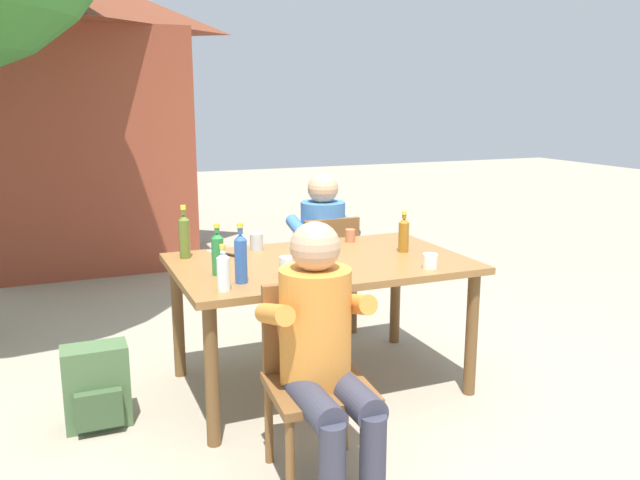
# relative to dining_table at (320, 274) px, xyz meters

# --- Properties ---
(ground_plane) EXTENTS (24.00, 24.00, 0.00)m
(ground_plane) POSITION_rel_dining_table_xyz_m (0.00, 0.00, -0.69)
(ground_plane) COLOR gray
(dining_table) EXTENTS (1.68, 1.06, 0.77)m
(dining_table) POSITION_rel_dining_table_xyz_m (0.00, 0.00, 0.00)
(dining_table) COLOR olive
(dining_table) RESTS_ON ground_plane
(chair_far_right) EXTENTS (0.45, 0.45, 0.87)m
(chair_far_right) POSITION_rel_dining_table_xyz_m (0.38, 0.83, -0.20)
(chair_far_right) COLOR brown
(chair_far_right) RESTS_ON ground_plane
(chair_near_left) EXTENTS (0.47, 0.47, 0.87)m
(chair_near_left) POSITION_rel_dining_table_xyz_m (-0.37, -0.83, -0.20)
(chair_near_left) COLOR brown
(chair_near_left) RESTS_ON ground_plane
(person_in_white_shirt) EXTENTS (0.47, 0.61, 1.18)m
(person_in_white_shirt) POSITION_rel_dining_table_xyz_m (0.38, 0.94, -0.03)
(person_in_white_shirt) COLOR #3D70B2
(person_in_white_shirt) RESTS_ON ground_plane
(person_in_plaid_shirt) EXTENTS (0.47, 0.61, 1.18)m
(person_in_plaid_shirt) POSITION_rel_dining_table_xyz_m (-0.38, -0.94, -0.03)
(person_in_plaid_shirt) COLOR orange
(person_in_plaid_shirt) RESTS_ON ground_plane
(bottle_clear) EXTENTS (0.06, 0.06, 0.23)m
(bottle_clear) POSITION_rel_dining_table_xyz_m (-0.67, -0.39, 0.18)
(bottle_clear) COLOR white
(bottle_clear) RESTS_ON dining_table
(bottle_green) EXTENTS (0.06, 0.06, 0.28)m
(bottle_green) POSITION_rel_dining_table_xyz_m (-0.62, -0.09, 0.20)
(bottle_green) COLOR #287A38
(bottle_green) RESTS_ON dining_table
(bottle_amber) EXTENTS (0.06, 0.06, 0.25)m
(bottle_amber) POSITION_rel_dining_table_xyz_m (0.55, 0.00, 0.19)
(bottle_amber) COLOR #996019
(bottle_amber) RESTS_ON dining_table
(bottle_blue) EXTENTS (0.06, 0.06, 0.31)m
(bottle_blue) POSITION_rel_dining_table_xyz_m (-0.55, -0.29, 0.22)
(bottle_blue) COLOR #2D56A3
(bottle_blue) RESTS_ON dining_table
(bottle_olive) EXTENTS (0.06, 0.06, 0.31)m
(bottle_olive) POSITION_rel_dining_table_xyz_m (-0.71, 0.35, 0.22)
(bottle_olive) COLOR #566623
(bottle_olive) RESTS_ON dining_table
(cup_white) EXTENTS (0.08, 0.08, 0.08)m
(cup_white) POSITION_rel_dining_table_xyz_m (0.49, -0.40, 0.13)
(cup_white) COLOR white
(cup_white) RESTS_ON dining_table
(cup_steel) EXTENTS (0.08, 0.08, 0.10)m
(cup_steel) POSITION_rel_dining_table_xyz_m (-0.26, 0.40, 0.14)
(cup_steel) COLOR #B2B7BC
(cup_steel) RESTS_ON dining_table
(cup_terracotta) EXTENTS (0.07, 0.07, 0.08)m
(cup_terracotta) POSITION_rel_dining_table_xyz_m (0.37, 0.39, 0.13)
(cup_terracotta) COLOR #BC6B47
(cup_terracotta) RESTS_ON dining_table
(cup_glass) EXTENTS (0.08, 0.08, 0.10)m
(cup_glass) POSITION_rel_dining_table_xyz_m (-0.29, -0.24, 0.14)
(cup_glass) COLOR silver
(cup_glass) RESTS_ON dining_table
(table_knife) EXTENTS (0.14, 0.22, 0.01)m
(table_knife) POSITION_rel_dining_table_xyz_m (-0.48, 0.35, 0.09)
(table_knife) COLOR silver
(table_knife) RESTS_ON dining_table
(backpack_by_near_side) EXTENTS (0.33, 0.25, 0.44)m
(backpack_by_near_side) POSITION_rel_dining_table_xyz_m (-1.28, -0.02, -0.48)
(backpack_by_near_side) COLOR #47663D
(backpack_by_near_side) RESTS_ON ground_plane
(brick_kiosk) EXTENTS (2.19, 1.76, 2.92)m
(brick_kiosk) POSITION_rel_dining_table_xyz_m (-1.03, 3.77, 0.84)
(brick_kiosk) COLOR brown
(brick_kiosk) RESTS_ON ground_plane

